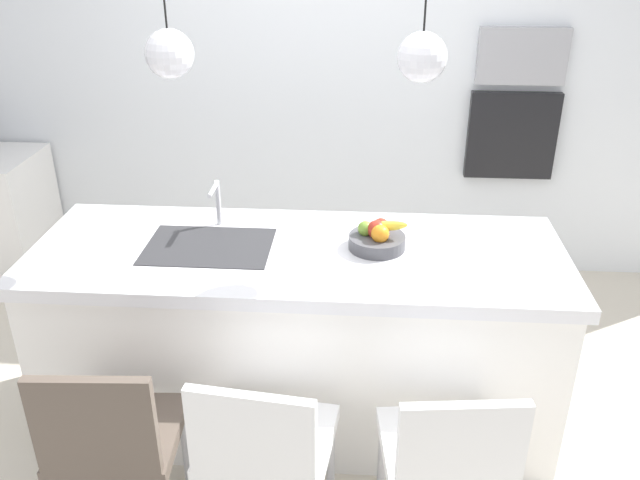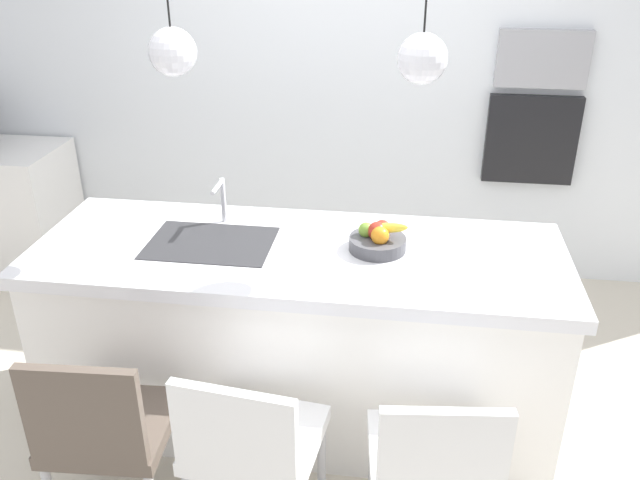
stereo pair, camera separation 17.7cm
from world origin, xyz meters
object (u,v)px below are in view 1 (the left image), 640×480
chair_far (448,456)px  chair_middle (264,446)px  oven (511,135)px  chair_near (113,438)px  fruit_bowl (377,237)px  microwave (522,56)px

chair_far → chair_middle: bearing=179.9°
oven → chair_near: (-1.84, -2.35, -0.48)m
fruit_bowl → oven: bearing=60.6°
chair_near → chair_far: 1.24m
fruit_bowl → oven: (0.87, 1.54, 0.01)m
fruit_bowl → chair_far: fruit_bowl is taller
oven → microwave: bearing=0.0°
fruit_bowl → oven: oven is taller
fruit_bowl → microwave: 1.84m
chair_near → chair_middle: (0.57, 0.00, -0.00)m
microwave → chair_far: 2.62m
microwave → fruit_bowl: bearing=-119.4°
fruit_bowl → microwave: size_ratio=0.49×
microwave → chair_near: (-1.84, -2.35, -0.98)m
chair_near → chair_middle: bearing=0.5°
fruit_bowl → oven: 1.77m
fruit_bowl → chair_near: fruit_bowl is taller
chair_far → microwave: bearing=75.7°
chair_near → chair_far: (1.24, 0.00, -0.01)m
fruit_bowl → oven: size_ratio=0.47×
chair_middle → fruit_bowl: bearing=63.4°
chair_near → chair_far: size_ratio=1.04×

